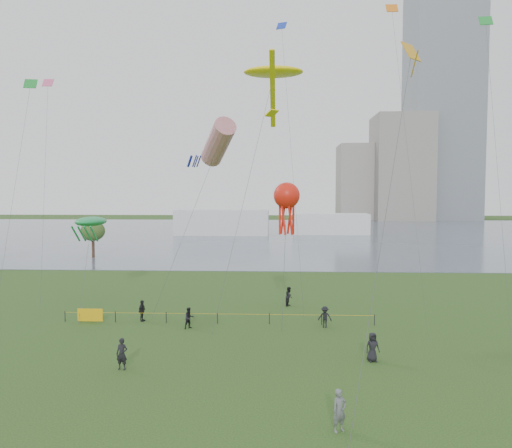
{
  "coord_description": "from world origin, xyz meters",
  "views": [
    {
      "loc": [
        1.53,
        -23.12,
        10.09
      ],
      "look_at": [
        0.0,
        10.0,
        8.0
      ],
      "focal_mm": 35.0,
      "sensor_mm": 36.0,
      "label": 1
    }
  ],
  "objects_px": {
    "kite_flyer": "(340,411)",
    "kite_stingray": "(273,73)",
    "kite_octopus": "(287,197)",
    "fence": "(139,315)"
  },
  "relations": [
    {
      "from": "kite_stingray",
      "to": "kite_octopus",
      "type": "bearing_deg",
      "value": -93.06
    },
    {
      "from": "kite_flyer",
      "to": "kite_stingray",
      "type": "relative_size",
      "value": 0.09
    },
    {
      "from": "kite_flyer",
      "to": "kite_octopus",
      "type": "distance_m",
      "value": 18.76
    },
    {
      "from": "kite_flyer",
      "to": "kite_stingray",
      "type": "bearing_deg",
      "value": 69.14
    },
    {
      "from": "kite_flyer",
      "to": "fence",
      "type": "bearing_deg",
      "value": 98.38
    },
    {
      "from": "fence",
      "to": "kite_stingray",
      "type": "height_order",
      "value": "kite_stingray"
    },
    {
      "from": "fence",
      "to": "kite_flyer",
      "type": "height_order",
      "value": "kite_flyer"
    },
    {
      "from": "kite_octopus",
      "to": "kite_stingray",
      "type": "bearing_deg",
      "value": 85.83
    },
    {
      "from": "kite_stingray",
      "to": "kite_octopus",
      "type": "height_order",
      "value": "kite_stingray"
    },
    {
      "from": "fence",
      "to": "kite_stingray",
      "type": "xyz_separation_m",
      "value": [
        10.36,
        2.52,
        19.04
      ]
    }
  ]
}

